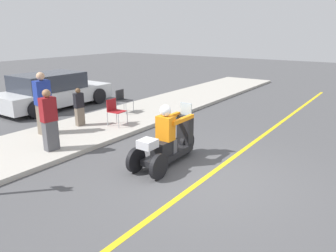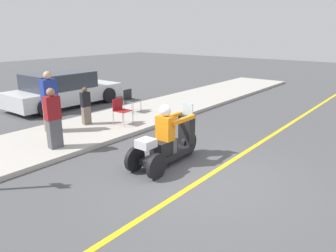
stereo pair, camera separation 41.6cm
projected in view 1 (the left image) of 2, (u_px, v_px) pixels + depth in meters
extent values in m
plane|color=#4C4C4F|center=(205.00, 179.00, 6.91)|extent=(60.00, 60.00, 0.00)
cube|color=gold|center=(210.00, 175.00, 7.08)|extent=(24.00, 0.12, 0.01)
cube|color=#B2ADA3|center=(64.00, 137.00, 9.42)|extent=(28.00, 2.80, 0.12)
cylinder|color=black|center=(187.00, 143.00, 8.26)|extent=(0.56, 0.10, 0.56)
cylinder|color=black|center=(159.00, 167.00, 6.82)|extent=(0.56, 0.10, 0.56)
cylinder|color=black|center=(136.00, 160.00, 7.16)|extent=(0.56, 0.10, 0.56)
cube|color=black|center=(168.00, 155.00, 7.62)|extent=(1.51, 0.44, 0.14)
cube|color=black|center=(164.00, 147.00, 7.44)|extent=(0.60, 0.34, 0.33)
cube|color=black|center=(185.00, 132.00, 8.10)|extent=(0.24, 0.34, 0.87)
cube|color=silver|center=(186.00, 109.00, 7.95)|extent=(0.03, 0.31, 0.30)
cube|color=silver|center=(147.00, 144.00, 6.89)|extent=(0.36, 0.34, 0.18)
cube|color=orange|center=(165.00, 128.00, 7.35)|extent=(0.26, 0.38, 0.55)
sphere|color=white|center=(165.00, 111.00, 7.24)|extent=(0.26, 0.26, 0.26)
cube|color=#515156|center=(173.00, 146.00, 7.51)|extent=(0.14, 0.14, 0.33)
cube|color=#515156|center=(165.00, 144.00, 7.64)|extent=(0.14, 0.14, 0.33)
cube|color=orange|center=(183.00, 120.00, 7.53)|extent=(0.84, 0.09, 0.09)
cube|color=orange|center=(169.00, 117.00, 7.75)|extent=(0.84, 0.09, 0.09)
cube|color=#726656|center=(45.00, 119.00, 9.43)|extent=(0.40, 0.29, 0.86)
cube|color=navy|center=(42.00, 93.00, 9.21)|extent=(0.44, 0.29, 0.68)
sphere|color=tan|center=(40.00, 76.00, 9.08)|extent=(0.23, 0.23, 0.23)
cube|color=#515156|center=(51.00, 136.00, 8.13)|extent=(0.35, 0.25, 0.75)
cube|color=maroon|center=(48.00, 109.00, 7.94)|extent=(0.39, 0.26, 0.59)
sphere|color=#9E704C|center=(46.00, 93.00, 7.83)|extent=(0.20, 0.20, 0.20)
cube|color=#726656|center=(80.00, 117.00, 10.26)|extent=(0.28, 0.21, 0.58)
cube|color=black|center=(79.00, 100.00, 10.12)|extent=(0.31, 0.21, 0.46)
sphere|color=brown|center=(78.00, 91.00, 10.03)|extent=(0.16, 0.16, 0.16)
cylinder|color=#A5A8AD|center=(119.00, 121.00, 10.01)|extent=(0.02, 0.02, 0.44)
cylinder|color=#A5A8AD|center=(127.00, 118.00, 10.37)|extent=(0.02, 0.02, 0.44)
cylinder|color=#A5A8AD|center=(107.00, 119.00, 10.22)|extent=(0.02, 0.02, 0.44)
cylinder|color=#A5A8AD|center=(116.00, 116.00, 10.59)|extent=(0.02, 0.02, 0.44)
cube|color=maroon|center=(117.00, 111.00, 10.23)|extent=(0.47, 0.47, 0.02)
cube|color=maroon|center=(111.00, 105.00, 10.29)|extent=(0.44, 0.06, 0.38)
cylinder|color=#A5A8AD|center=(126.00, 109.00, 11.61)|extent=(0.02, 0.02, 0.44)
cylinder|color=#A5A8AD|center=(133.00, 106.00, 11.97)|extent=(0.02, 0.02, 0.44)
cylinder|color=#A5A8AD|center=(116.00, 107.00, 11.83)|extent=(0.02, 0.02, 0.44)
cylinder|color=#A5A8AD|center=(124.00, 105.00, 12.19)|extent=(0.02, 0.02, 0.44)
cube|color=#232326|center=(125.00, 100.00, 11.83)|extent=(0.47, 0.47, 0.02)
cube|color=#232326|center=(120.00, 95.00, 11.89)|extent=(0.44, 0.06, 0.38)
cube|color=silver|center=(55.00, 96.00, 13.23)|extent=(4.65, 1.89, 0.59)
cube|color=#2D333D|center=(48.00, 81.00, 12.88)|extent=(2.56, 1.70, 0.63)
cylinder|color=black|center=(99.00, 96.00, 13.94)|extent=(0.64, 0.22, 0.64)
cylinder|color=black|center=(70.00, 91.00, 14.98)|extent=(0.64, 0.22, 0.64)
cylinder|color=black|center=(36.00, 109.00, 11.56)|extent=(0.64, 0.22, 0.64)
cylinder|color=black|center=(6.00, 103.00, 12.60)|extent=(0.64, 0.22, 0.64)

